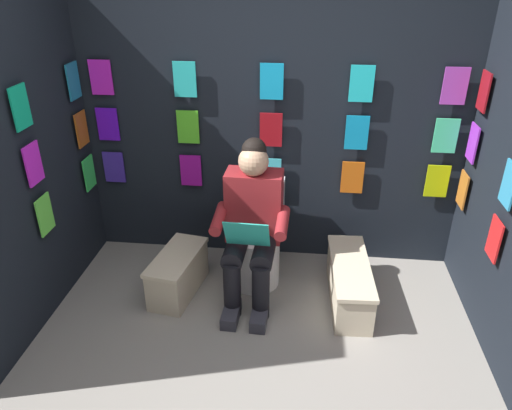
{
  "coord_description": "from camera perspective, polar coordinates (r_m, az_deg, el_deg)",
  "views": [
    {
      "loc": [
        -0.27,
        1.76,
        2.25
      ],
      "look_at": [
        0.03,
        -0.97,
        0.85
      ],
      "focal_mm": 33.57,
      "sensor_mm": 36.0,
      "label": 1
    }
  ],
  "objects": [
    {
      "name": "toilet",
      "position": [
        3.7,
        0.02,
        -4.24
      ],
      "size": [
        0.41,
        0.56,
        0.77
      ],
      "rotation": [
        0.0,
        0.0,
        -0.03
      ],
      "color": "white",
      "rests_on": "ground"
    },
    {
      "name": "person_reading",
      "position": [
        3.37,
        -0.5,
        -2.24
      ],
      "size": [
        0.53,
        0.69,
        1.19
      ],
      "rotation": [
        0.0,
        0.0,
        -0.03
      ],
      "color": "maroon",
      "rests_on": "ground"
    },
    {
      "name": "comic_longbox_near",
      "position": [
        3.66,
        -9.27,
        -8.03
      ],
      "size": [
        0.37,
        0.64,
        0.33
      ],
      "rotation": [
        0.0,
        0.0,
        -0.17
      ],
      "color": "beige",
      "rests_on": "ground"
    },
    {
      "name": "comic_longbox_far",
      "position": [
        3.6,
        11.04,
        -9.05
      ],
      "size": [
        0.31,
        0.82,
        0.32
      ],
      "rotation": [
        0.0,
        0.0,
        0.05
      ],
      "color": "beige",
      "rests_on": "ground"
    },
    {
      "name": "display_wall_right",
      "position": [
        3.39,
        -26.16,
        4.2
      ],
      "size": [
        0.14,
        1.76,
        2.18
      ],
      "color": "black",
      "rests_on": "ground"
    },
    {
      "name": "display_wall_back",
      "position": [
        3.76,
        1.9,
        9.07
      ],
      "size": [
        3.04,
        0.14,
        2.18
      ],
      "color": "black",
      "rests_on": "ground"
    }
  ]
}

